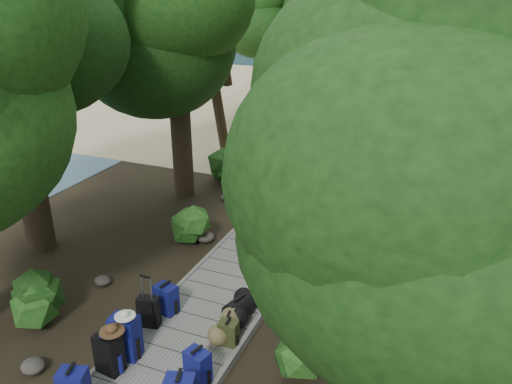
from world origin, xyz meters
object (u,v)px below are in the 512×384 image
at_px(backpack_left_b, 109,351).
at_px(sun_lounger, 427,148).
at_px(lone_suitcase_on_sand, 343,153).
at_px(backpack_left_c, 125,335).
at_px(backpack_left_d, 166,298).
at_px(backpack_right_d, 229,332).
at_px(kayak, 287,129).
at_px(duffel_right_black, 241,307).
at_px(duffel_right_khaki, 228,326).
at_px(backpack_right_c, 198,366).
at_px(suitcase_on_boardwalk, 149,312).

xyz_separation_m(backpack_left_b, sun_lounger, (3.66, 13.64, -0.21)).
bearing_deg(lone_suitcase_on_sand, backpack_left_c, -95.54).
xyz_separation_m(backpack_left_d, backpack_right_d, (1.47, -0.38, -0.07)).
bearing_deg(backpack_left_b, kayak, 104.20).
relative_size(backpack_left_c, kayak, 0.30).
height_order(duffel_right_black, lone_suitcase_on_sand, lone_suitcase_on_sand).
distance_m(backpack_left_d, duffel_right_khaki, 1.38).
height_order(backpack_left_b, kayak, backpack_left_b).
bearing_deg(duffel_right_black, backpack_left_b, -108.26).
bearing_deg(backpack_right_d, backpack_right_c, -96.31).
bearing_deg(duffel_right_black, backpack_left_d, -148.74).
distance_m(backpack_left_c, backpack_right_c, 1.39).
relative_size(backpack_left_d, sun_lounger, 0.38).
xyz_separation_m(duffel_right_khaki, suitcase_on_boardwalk, (-1.44, -0.29, 0.10)).
xyz_separation_m(backpack_left_b, backpack_right_d, (1.47, 1.30, -0.13)).
distance_m(backpack_left_b, backpack_right_c, 1.45).
height_order(lone_suitcase_on_sand, kayak, lone_suitcase_on_sand).
height_order(backpack_left_b, backpack_right_c, backpack_left_b).
height_order(backpack_right_c, kayak, backpack_right_c).
relative_size(backpack_left_d, suitcase_on_boardwalk, 1.06).
bearing_deg(backpack_left_d, backpack_left_c, -76.25).
relative_size(backpack_left_b, sun_lounger, 0.46).
xyz_separation_m(backpack_right_c, lone_suitcase_on_sand, (-0.44, 11.42, -0.12)).
distance_m(duffel_right_black, lone_suitcase_on_sand, 9.66).
xyz_separation_m(backpack_left_d, kayak, (-2.08, 12.78, -0.27)).
bearing_deg(kayak, backpack_left_c, -72.76).
height_order(suitcase_on_boardwalk, lone_suitcase_on_sand, suitcase_on_boardwalk).
relative_size(backpack_left_d, duffel_right_khaki, 1.07).
xyz_separation_m(backpack_right_c, duffel_right_khaki, (-0.05, 1.19, -0.13)).
height_order(backpack_left_c, suitcase_on_boardwalk, backpack_left_c).
height_order(kayak, sun_lounger, sun_lounger).
bearing_deg(duffel_right_khaki, duffel_right_black, 80.90).
height_order(backpack_right_d, duffel_right_black, backpack_right_d).
distance_m(backpack_left_c, lone_suitcase_on_sand, 11.38).
xyz_separation_m(backpack_left_d, sun_lounger, (3.66, 11.96, -0.15)).
distance_m(backpack_left_d, backpack_right_c, 1.97).
bearing_deg(backpack_right_c, suitcase_on_boardwalk, 164.95).
relative_size(duffel_right_khaki, kayak, 0.21).
relative_size(backpack_left_d, backpack_right_c, 0.96).
relative_size(backpack_left_b, duffel_right_khaki, 1.30).
distance_m(suitcase_on_boardwalk, sun_lounger, 12.98).
bearing_deg(backpack_left_b, backpack_left_d, 95.95).
xyz_separation_m(duffel_right_black, suitcase_on_boardwalk, (-1.42, -0.87, 0.10)).
distance_m(backpack_right_d, duffel_right_khaki, 0.23).
relative_size(backpack_right_c, lone_suitcase_on_sand, 1.07).
relative_size(backpack_left_c, lone_suitcase_on_sand, 1.39).
xyz_separation_m(backpack_left_b, kayak, (-2.08, 14.46, -0.34)).
relative_size(kayak, sun_lounger, 1.71).
height_order(backpack_left_b, duffel_right_black, backpack_left_b).
distance_m(lone_suitcase_on_sand, kayak, 4.10).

